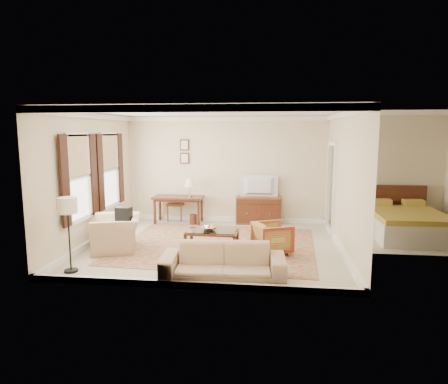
% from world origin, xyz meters
% --- Properties ---
extents(room_shell, '(5.51, 5.01, 2.91)m').
position_xyz_m(room_shell, '(0.00, 0.00, 2.47)').
color(room_shell, beige).
rests_on(room_shell, ground).
extents(annex_bedroom, '(3.00, 2.70, 2.90)m').
position_xyz_m(annex_bedroom, '(4.49, 1.15, 0.34)').
color(annex_bedroom, beige).
rests_on(annex_bedroom, ground).
extents(window_front, '(0.12, 1.56, 1.80)m').
position_xyz_m(window_front, '(-2.70, -0.70, 1.55)').
color(window_front, '#CCB284').
rests_on(window_front, room_shell).
extents(window_rear, '(0.12, 1.56, 1.80)m').
position_xyz_m(window_rear, '(-2.70, 0.90, 1.55)').
color(window_rear, '#CCB284').
rests_on(window_rear, room_shell).
extents(doorway, '(0.10, 1.12, 2.25)m').
position_xyz_m(doorway, '(2.71, 1.50, 1.08)').
color(doorway, white).
rests_on(doorway, room_shell).
extents(rug, '(4.41, 3.84, 0.01)m').
position_xyz_m(rug, '(0.08, 0.04, 0.01)').
color(rug, maroon).
rests_on(rug, room_shell).
extents(writing_desk, '(1.35, 0.68, 0.74)m').
position_xyz_m(writing_desk, '(-1.26, 2.06, 0.63)').
color(writing_desk, '#4E2416').
rests_on(writing_desk, room_shell).
extents(desk_chair, '(0.49, 0.49, 1.05)m').
position_xyz_m(desk_chair, '(-1.42, 2.41, 0.53)').
color(desk_chair, brown).
rests_on(desk_chair, room_shell).
extents(desk_lamp, '(0.32, 0.32, 0.50)m').
position_xyz_m(desk_lamp, '(-0.93, 2.06, 0.99)').
color(desk_lamp, silver).
rests_on(desk_lamp, writing_desk).
extents(framed_prints, '(0.25, 0.04, 0.68)m').
position_xyz_m(framed_prints, '(-1.16, 2.47, 1.94)').
color(framed_prints, '#4E2416').
rests_on(framed_prints, room_shell).
extents(sideboard, '(1.21, 0.46, 0.74)m').
position_xyz_m(sideboard, '(0.92, 2.24, 0.37)').
color(sideboard, brown).
rests_on(sideboard, room_shell).
extents(tv, '(0.96, 0.55, 0.13)m').
position_xyz_m(tv, '(0.92, 2.22, 1.22)').
color(tv, black).
rests_on(tv, sideboard).
extents(coffee_table, '(1.08, 0.65, 0.45)m').
position_xyz_m(coffee_table, '(0.03, -0.43, 0.34)').
color(coffee_table, '#4E2416').
rests_on(coffee_table, room_shell).
extents(fruit_bowl, '(0.42, 0.42, 0.10)m').
position_xyz_m(fruit_bowl, '(-0.04, -0.43, 0.50)').
color(fruit_bowl, silver).
rests_on(fruit_bowl, coffee_table).
extents(book_a, '(0.28, 0.06, 0.38)m').
position_xyz_m(book_a, '(-0.15, -0.41, 0.18)').
color(book_a, brown).
rests_on(book_a, coffee_table).
extents(book_b, '(0.21, 0.22, 0.38)m').
position_xyz_m(book_b, '(0.13, -0.42, 0.17)').
color(book_b, brown).
rests_on(book_b, coffee_table).
extents(striped_armchair, '(0.87, 0.89, 0.71)m').
position_xyz_m(striped_armchair, '(1.28, -0.43, 0.36)').
color(striped_armchair, maroon).
rests_on(striped_armchair, room_shell).
extents(club_armchair, '(1.02, 1.27, 0.97)m').
position_xyz_m(club_armchair, '(-1.99, -0.55, 0.48)').
color(club_armchair, '#D0B08C').
rests_on(club_armchair, room_shell).
extents(backpack, '(0.33, 0.38, 0.40)m').
position_xyz_m(backpack, '(-1.86, -0.43, 0.73)').
color(backpack, black).
rests_on(backpack, club_armchair).
extents(sofa, '(2.11, 0.73, 0.81)m').
position_xyz_m(sofa, '(0.46, -2.03, 0.41)').
color(sofa, '#D0B08C').
rests_on(sofa, room_shell).
extents(floor_lamp, '(0.33, 0.33, 1.35)m').
position_xyz_m(floor_lamp, '(-2.29, -1.96, 1.11)').
color(floor_lamp, black).
rests_on(floor_lamp, room_shell).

